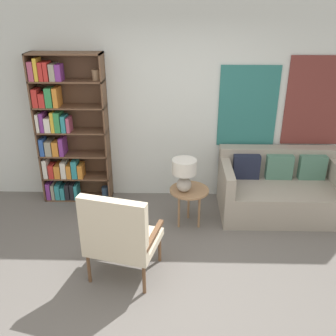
# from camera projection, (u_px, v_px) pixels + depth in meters

# --- Properties ---
(ground_plane) EXTENTS (14.00, 14.00, 0.00)m
(ground_plane) POSITION_uv_depth(u_px,v_px,m) (169.00, 285.00, 3.87)
(ground_plane) COLOR #66605B
(wall_back) EXTENTS (6.40, 0.08, 2.70)m
(wall_back) POSITION_uv_depth(u_px,v_px,m) (177.00, 106.00, 5.15)
(wall_back) COLOR silver
(wall_back) RESTS_ON ground_plane
(bookshelf) EXTENTS (0.96, 0.30, 2.09)m
(bookshelf) POSITION_uv_depth(u_px,v_px,m) (64.00, 134.00, 5.17)
(bookshelf) COLOR brown
(bookshelf) RESTS_ON ground_plane
(armchair) EXTENTS (0.81, 0.76, 1.02)m
(armchair) POSITION_uv_depth(u_px,v_px,m) (119.00, 235.00, 3.73)
(armchair) COLOR brown
(armchair) RESTS_ON ground_plane
(couch) EXTENTS (1.61, 0.92, 0.83)m
(couch) POSITION_uv_depth(u_px,v_px,m) (279.00, 190.00, 5.12)
(couch) COLOR #9E9384
(couch) RESTS_ON ground_plane
(side_table) EXTENTS (0.50, 0.50, 0.51)m
(side_table) POSITION_uv_depth(u_px,v_px,m) (189.00, 193.00, 4.74)
(side_table) COLOR #99704C
(side_table) RESTS_ON ground_plane
(table_lamp) EXTENTS (0.30, 0.30, 0.42)m
(table_lamp) POSITION_uv_depth(u_px,v_px,m) (184.00, 172.00, 4.56)
(table_lamp) COLOR #A59E93
(table_lamp) RESTS_ON side_table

